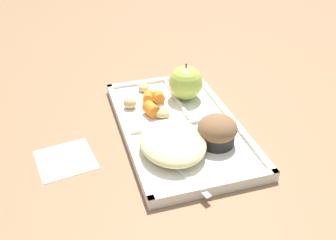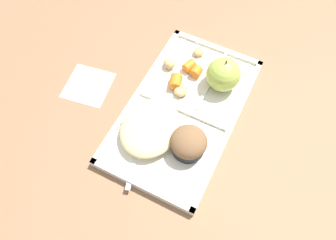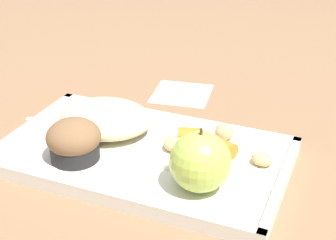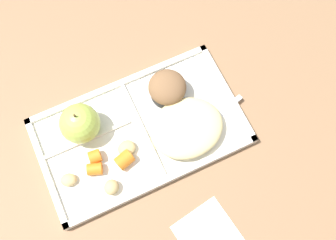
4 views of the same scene
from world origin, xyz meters
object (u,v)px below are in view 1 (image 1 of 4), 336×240
object	(u,v)px
lunch_tray	(179,126)
green_apple	(186,83)
plastic_fork	(177,166)
bran_muffin	(217,131)

from	to	relation	value
lunch_tray	green_apple	xyz separation A→B (m)	(-0.10, 0.05, 0.04)
lunch_tray	plastic_fork	size ratio (longest dim) A/B	2.49
plastic_fork	bran_muffin	bearing A→B (deg)	115.64
green_apple	bran_muffin	world-z (taller)	green_apple
lunch_tray	bran_muffin	xyz separation A→B (m)	(0.08, 0.05, 0.03)
green_apple	plastic_fork	world-z (taller)	green_apple
green_apple	bran_muffin	distance (m)	0.18
bran_muffin	plastic_fork	xyz separation A→B (m)	(0.04, -0.09, -0.03)
plastic_fork	green_apple	bearing A→B (deg)	157.46
green_apple	lunch_tray	bearing A→B (deg)	-26.02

